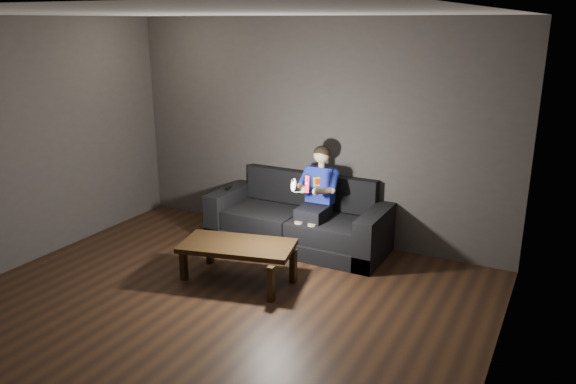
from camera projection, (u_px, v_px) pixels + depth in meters
The scene contains 10 objects.
floor at pixel (195, 322), 5.14m from camera, with size 5.00×5.00×0.00m, color black.
back_wall at pixel (313, 131), 6.86m from camera, with size 5.00×0.04×2.70m, color #373230.
right_wall at pixel (498, 230), 3.63m from camera, with size 0.04×5.00×2.70m, color #373230.
ceiling at pixel (178, 13), 4.34m from camera, with size 5.00×5.00×0.02m, color silver.
sofa at pixel (300, 223), 6.87m from camera, with size 2.18×0.94×0.84m.
child at pixel (317, 191), 6.58m from camera, with size 0.48×0.59×1.17m.
wii_remote_red at pixel (307, 184), 6.09m from camera, with size 0.06×0.08×0.19m.
nunchuk_white at pixel (294, 185), 6.18m from camera, with size 0.07×0.10×0.16m.
wii_remote_black at pixel (228, 188), 7.13m from camera, with size 0.07×0.16×0.03m.
coffee_table at pixel (238, 249), 5.85m from camera, with size 1.27×0.84×0.42m.
Camera 1 is at (2.87, -3.65, 2.65)m, focal length 35.00 mm.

